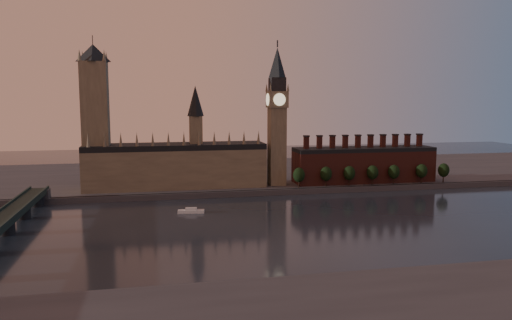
{
  "coord_description": "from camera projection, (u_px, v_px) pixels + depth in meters",
  "views": [
    {
      "loc": [
        -80.99,
        -251.02,
        69.14
      ],
      "look_at": [
        -17.42,
        55.0,
        30.17
      ],
      "focal_mm": 35.0,
      "sensor_mm": 36.0,
      "label": 1
    }
  ],
  "objects": [
    {
      "name": "ground",
      "position": [
        308.0,
        227.0,
        268.78
      ],
      "size": [
        900.0,
        900.0,
        0.0
      ],
      "primitive_type": "plane",
      "color": "black",
      "rests_on": "ground"
    },
    {
      "name": "north_bank",
      "position": [
        247.0,
        174.0,
        441.52
      ],
      "size": [
        900.0,
        182.0,
        4.0
      ],
      "color": "#45454A",
      "rests_on": "ground"
    },
    {
      "name": "palace_of_westminster",
      "position": [
        177.0,
        163.0,
        364.75
      ],
      "size": [
        130.0,
        30.3,
        74.0
      ],
      "color": "gray",
      "rests_on": "north_bank"
    },
    {
      "name": "victoria_tower",
      "position": [
        95.0,
        112.0,
        348.99
      ],
      "size": [
        24.0,
        24.0,
        108.0
      ],
      "color": "gray",
      "rests_on": "north_bank"
    },
    {
      "name": "big_ben",
      "position": [
        277.0,
        115.0,
        370.64
      ],
      "size": [
        15.0,
        15.0,
        107.0
      ],
      "color": "gray",
      "rests_on": "north_bank"
    },
    {
      "name": "chimney_block",
      "position": [
        364.0,
        164.0,
        389.6
      ],
      "size": [
        110.0,
        25.0,
        37.0
      ],
      "color": "brown",
      "rests_on": "north_bank"
    },
    {
      "name": "embankment_tree_0",
      "position": [
        299.0,
        175.0,
        362.78
      ],
      "size": [
        8.6,
        8.6,
        14.88
      ],
      "color": "black",
      "rests_on": "north_bank"
    },
    {
      "name": "embankment_tree_1",
      "position": [
        326.0,
        174.0,
        368.11
      ],
      "size": [
        8.6,
        8.6,
        14.88
      ],
      "color": "black",
      "rests_on": "north_bank"
    },
    {
      "name": "embankment_tree_2",
      "position": [
        349.0,
        173.0,
        371.22
      ],
      "size": [
        8.6,
        8.6,
        14.88
      ],
      "color": "black",
      "rests_on": "north_bank"
    },
    {
      "name": "embankment_tree_3",
      "position": [
        373.0,
        172.0,
        374.79
      ],
      "size": [
        8.6,
        8.6,
        14.88
      ],
      "color": "black",
      "rests_on": "north_bank"
    },
    {
      "name": "embankment_tree_4",
      "position": [
        394.0,
        172.0,
        377.88
      ],
      "size": [
        8.6,
        8.6,
        14.88
      ],
      "color": "black",
      "rests_on": "north_bank"
    },
    {
      "name": "embankment_tree_5",
      "position": [
        422.0,
        171.0,
        382.5
      ],
      "size": [
        8.6,
        8.6,
        14.88
      ],
      "color": "black",
      "rests_on": "north_bank"
    },
    {
      "name": "embankment_tree_6",
      "position": [
        444.0,
        170.0,
        386.44
      ],
      "size": [
        8.6,
        8.6,
        14.88
      ],
      "color": "black",
      "rests_on": "north_bank"
    },
    {
      "name": "river_boat",
      "position": [
        191.0,
        211.0,
        301.59
      ],
      "size": [
        16.27,
        6.64,
        3.16
      ],
      "rotation": [
        0.0,
        0.0,
        -0.14
      ],
      "color": "silver",
      "rests_on": "ground"
    }
  ]
}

